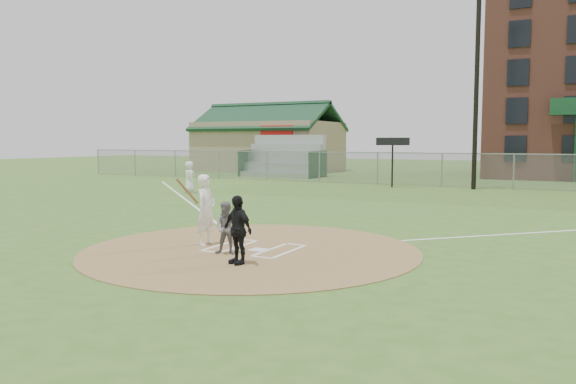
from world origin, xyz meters
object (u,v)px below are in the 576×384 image
at_px(catcher, 227,228).
at_px(batter_at_plate, 206,210).
at_px(umpire, 237,230).
at_px(ondeck_player, 189,177).
at_px(home_plate, 258,250).

height_order(catcher, batter_at_plate, batter_at_plate).
relative_size(catcher, umpire, 0.83).
relative_size(umpire, ondeck_player, 0.92).
height_order(home_plate, batter_at_plate, batter_at_plate).
bearing_deg(catcher, batter_at_plate, 128.58).
height_order(home_plate, catcher, catcher).
height_order(home_plate, ondeck_player, ondeck_player).
bearing_deg(batter_at_plate, catcher, -33.92).
height_order(umpire, ondeck_player, ondeck_player).
bearing_deg(ondeck_player, home_plate, 170.75).
relative_size(catcher, batter_at_plate, 0.69).
xyz_separation_m(home_plate, catcher, (-0.45, -0.72, 0.62)).
xyz_separation_m(umpire, ondeck_player, (-11.52, 13.41, 0.05)).
xyz_separation_m(home_plate, umpire, (0.35, -1.50, 0.75)).
bearing_deg(home_plate, catcher, -122.00).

